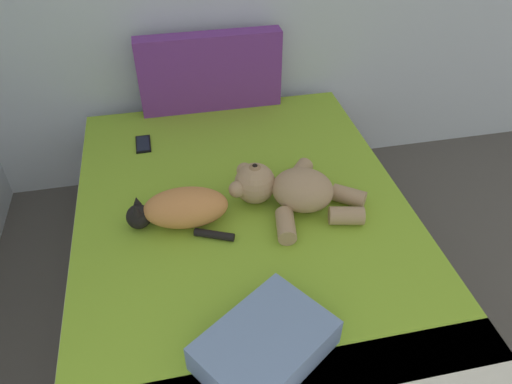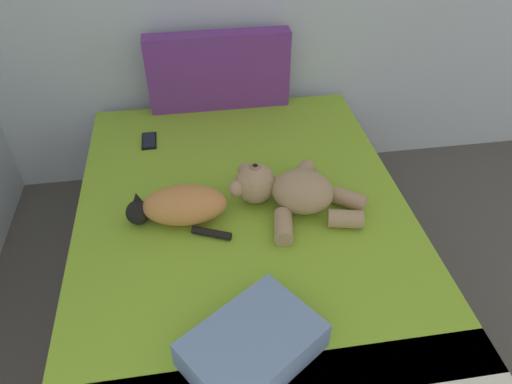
{
  "view_description": "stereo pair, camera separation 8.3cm",
  "coord_description": "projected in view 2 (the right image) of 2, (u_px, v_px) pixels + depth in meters",
  "views": [
    {
      "loc": [
        0.99,
        1.54,
        1.87
      ],
      "look_at": [
        1.31,
        3.07,
        0.58
      ],
      "focal_mm": 33.67,
      "sensor_mm": 36.0,
      "label": 1
    },
    {
      "loc": [
        1.07,
        1.53,
        1.87
      ],
      "look_at": [
        1.31,
        3.07,
        0.58
      ],
      "focal_mm": 33.67,
      "sensor_mm": 36.0,
      "label": 2
    }
  ],
  "objects": [
    {
      "name": "cell_phone",
      "position": [
        149.0,
        141.0,
        2.42
      ],
      "size": [
        0.07,
        0.15,
        0.01
      ],
      "color": "black",
      "rests_on": "bed"
    },
    {
      "name": "throw_pillow",
      "position": [
        252.0,
        345.0,
        1.46
      ],
      "size": [
        0.49,
        0.46,
        0.11
      ],
      "primitive_type": "cube",
      "rotation": [
        0.0,
        0.0,
        0.6
      ],
      "color": "#728CB7",
      "rests_on": "bed"
    },
    {
      "name": "teddy_bear",
      "position": [
        289.0,
        190.0,
        2.0
      ],
      "size": [
        0.58,
        0.48,
        0.19
      ],
      "color": "tan",
      "rests_on": "bed"
    },
    {
      "name": "cat",
      "position": [
        180.0,
        206.0,
        1.93
      ],
      "size": [
        0.42,
        0.27,
        0.15
      ],
      "color": "#D18447",
      "rests_on": "bed"
    },
    {
      "name": "bed",
      "position": [
        246.0,
        258.0,
        2.17
      ],
      "size": [
        1.45,
        1.97,
        0.52
      ],
      "color": "brown",
      "rests_on": "ground_plane"
    },
    {
      "name": "patterned_cushion",
      "position": [
        219.0,
        71.0,
        2.57
      ],
      "size": [
        0.76,
        0.1,
        0.42
      ],
      "color": "#72338C",
      "rests_on": "bed"
    }
  ]
}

